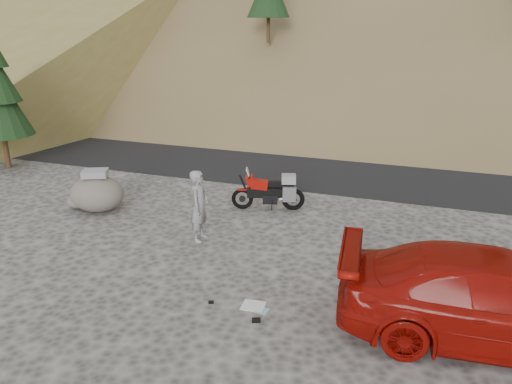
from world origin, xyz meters
TOP-DOWN VIEW (x-y plane):
  - ground at (0.00, 0.00)m, footprint 140.00×140.00m
  - road at (0.00, 9.00)m, footprint 120.00×7.00m
  - motorcycle at (-0.43, 3.68)m, footprint 2.05×0.98m
  - man at (-1.43, 1.06)m, footprint 0.47×0.68m
  - red_car at (5.08, -0.96)m, footprint 5.52×2.74m
  - boulder at (-5.10, 1.92)m, footprint 1.84×1.66m
  - small_rock at (-5.78, 1.89)m, footprint 0.86×0.82m
  - gear_white_cloth at (0.86, -1.38)m, footprint 0.47×0.43m
  - gear_funnel at (3.29, -1.47)m, footprint 0.16×0.16m
  - gear_glove_a at (1.08, -1.84)m, footprint 0.19×0.16m
  - gear_glove_b at (0.04, -1.55)m, footprint 0.13×0.12m
  - gear_blue_cloth at (1.04, -1.47)m, footprint 0.33×0.26m

SIDE VIEW (x-z plane):
  - ground at x=0.00m, z-range 0.00..0.00m
  - road at x=0.00m, z-range -0.03..0.03m
  - man at x=-1.43m, z-range -0.90..0.90m
  - red_car at x=5.08m, z-range -0.77..0.77m
  - gear_blue_cloth at x=1.04m, z-range 0.00..0.01m
  - gear_white_cloth at x=0.86m, z-range 0.00..0.01m
  - gear_glove_b at x=0.04m, z-range 0.00..0.03m
  - gear_glove_a at x=1.08m, z-range 0.00..0.05m
  - gear_funnel at x=3.29m, z-range 0.00..0.20m
  - small_rock at x=-5.78m, z-range 0.00..0.41m
  - boulder at x=-5.10m, z-range -0.07..1.13m
  - motorcycle at x=-0.43m, z-range -0.09..1.17m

